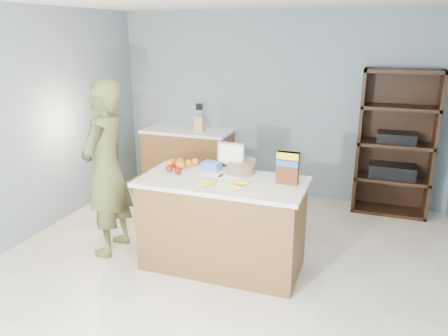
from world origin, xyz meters
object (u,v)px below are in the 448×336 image
(counter_peninsula, at_px, (222,227))
(shelving_unit, at_px, (395,146))
(person, at_px, (107,169))
(tv, at_px, (231,155))
(cereal_box, at_px, (288,166))

(counter_peninsula, xyz_separation_m, shelving_unit, (1.55, 2.05, 0.45))
(person, distance_m, tv, 1.26)
(person, relative_size, cereal_box, 6.04)
(person, bearing_deg, counter_peninsula, 90.48)
(tv, bearing_deg, counter_peninsula, -86.53)
(counter_peninsula, distance_m, person, 1.31)
(tv, relative_size, cereal_box, 0.95)
(shelving_unit, xyz_separation_m, cereal_box, (-0.96, -1.96, 0.21))
(tv, bearing_deg, person, -162.22)
(counter_peninsula, relative_size, shelving_unit, 0.87)
(shelving_unit, relative_size, tv, 6.38)
(shelving_unit, distance_m, person, 3.48)
(counter_peninsula, bearing_deg, cereal_box, 8.96)
(person, bearing_deg, cereal_box, 92.32)
(tv, bearing_deg, shelving_unit, 47.93)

